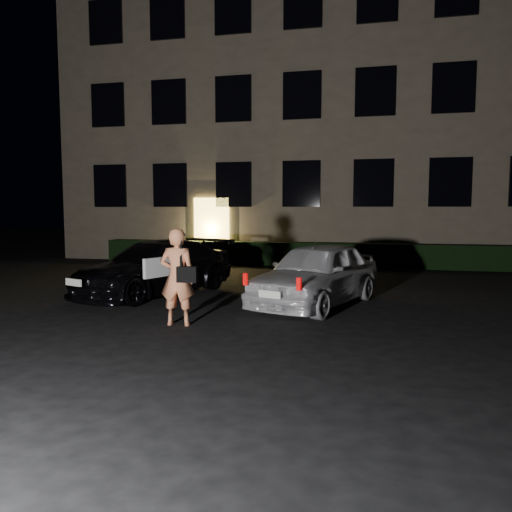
# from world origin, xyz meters

# --- Properties ---
(ground) EXTENTS (80.00, 80.00, 0.00)m
(ground) POSITION_xyz_m (0.00, 0.00, 0.00)
(ground) COLOR black
(ground) RESTS_ON ground
(building) EXTENTS (20.00, 8.11, 12.00)m
(building) POSITION_xyz_m (-0.00, 14.99, 6.00)
(building) COLOR brown
(building) RESTS_ON ground
(hedge) EXTENTS (15.00, 0.70, 0.85)m
(hedge) POSITION_xyz_m (0.00, 10.50, 0.42)
(hedge) COLOR black
(hedge) RESTS_ON ground
(sedan) EXTENTS (3.33, 4.85, 1.30)m
(sedan) POSITION_xyz_m (-2.57, 3.63, 0.65)
(sedan) COLOR black
(sedan) RESTS_ON ground
(hatch) EXTENTS (2.88, 4.33, 1.37)m
(hatch) POSITION_xyz_m (1.42, 3.08, 0.69)
(hatch) COLOR silver
(hatch) RESTS_ON ground
(man) EXTENTS (0.74, 0.47, 1.74)m
(man) POSITION_xyz_m (-0.80, 0.65, 0.87)
(man) COLOR #DA7F53
(man) RESTS_ON ground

